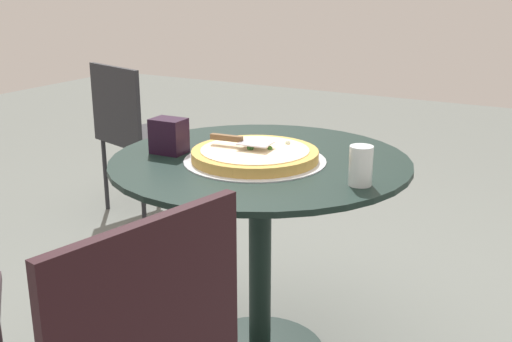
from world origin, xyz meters
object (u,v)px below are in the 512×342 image
at_px(drinking_cup, 361,166).
at_px(patio_chair_near, 137,128).
at_px(pizza_on_tray, 256,156).
at_px(napkin_dispenser, 169,136).
at_px(patio_table, 260,209).
at_px(pizza_server, 241,140).

bearing_deg(drinking_cup, patio_chair_near, -31.43).
relative_size(pizza_on_tray, napkin_dispenser, 3.91).
xyz_separation_m(drinking_cup, napkin_dispenser, (0.67, -0.01, 0.00)).
bearing_deg(drinking_cup, patio_table, -14.82).
xyz_separation_m(patio_table, patio_chair_near, (1.26, -0.90, -0.06)).
xyz_separation_m(patio_table, pizza_on_tray, (-0.00, 0.03, 0.19)).
bearing_deg(napkin_dispenser, drinking_cup, -3.23).
height_order(pizza_on_tray, drinking_cup, drinking_cup).
distance_m(pizza_server, napkin_dispenser, 0.25).
bearing_deg(patio_chair_near, pizza_server, 142.28).
bearing_deg(drinking_cup, napkin_dispenser, -0.87).
distance_m(drinking_cup, patio_chair_near, 1.93).
relative_size(pizza_on_tray, drinking_cup, 4.00).
bearing_deg(pizza_on_tray, patio_table, -83.38).
bearing_deg(napkin_dispenser, pizza_on_tray, 7.91).
xyz_separation_m(pizza_server, drinking_cup, (-0.42, 0.06, -0.00)).
bearing_deg(pizza_server, drinking_cup, 171.53).
bearing_deg(patio_table, patio_chair_near, -35.52).
xyz_separation_m(patio_table, pizza_server, (0.05, 0.04, 0.23)).
bearing_deg(patio_chair_near, drinking_cup, 148.57).
relative_size(pizza_server, napkin_dispenser, 1.85).
xyz_separation_m(napkin_dispenser, patio_chair_near, (0.96, -0.99, -0.29)).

